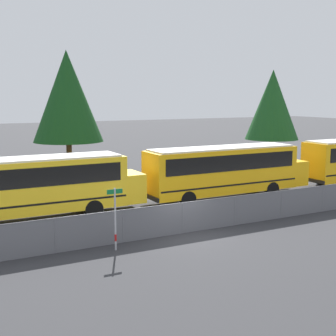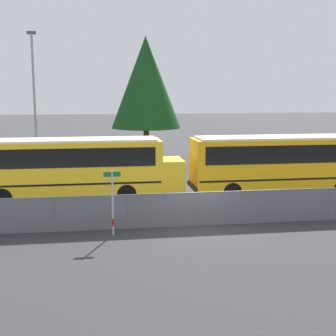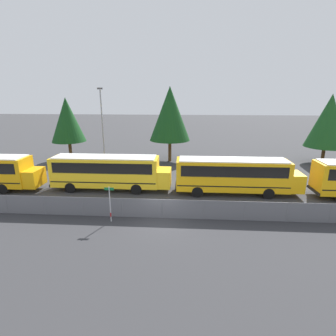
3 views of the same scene
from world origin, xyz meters
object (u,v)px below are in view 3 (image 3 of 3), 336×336
object	(u,v)px
school_bus_2	(234,174)
tree_1	(329,121)
tree_2	(170,114)
street_sign	(110,203)
tree_0	(67,120)
light_pole	(102,126)
school_bus_1	(108,170)

from	to	relation	value
school_bus_2	tree_1	size ratio (longest dim) A/B	1.26
tree_2	school_bus_2	bearing A→B (deg)	-60.89
school_bus_2	street_sign	distance (m)	11.82
tree_0	tree_1	distance (m)	34.83
tree_1	tree_2	size ratio (longest dim) A/B	0.90
light_pole	school_bus_2	bearing A→B (deg)	-28.68
light_pole	street_sign	bearing A→B (deg)	-71.64
school_bus_1	tree_1	size ratio (longest dim) A/B	1.26
tree_0	tree_1	xyz separation A→B (m)	(34.82, 0.46, 0.04)
school_bus_2	tree_0	bearing A→B (deg)	150.58
light_pole	tree_0	size ratio (longest dim) A/B	1.13
school_bus_1	tree_2	xyz separation A→B (m)	(5.30, 11.75, 4.53)
street_sign	tree_1	world-z (taller)	tree_1
tree_0	tree_2	world-z (taller)	tree_2
street_sign	tree_1	xyz separation A→B (m)	(24.02, 18.45, 4.25)
school_bus_2	tree_2	world-z (taller)	tree_2
light_pole	tree_0	xyz separation A→B (m)	(-6.04, 3.66, 0.35)
street_sign	light_pole	bearing A→B (deg)	108.36
school_bus_1	school_bus_2	size ratio (longest dim) A/B	1.00
school_bus_2	street_sign	bearing A→B (deg)	-148.01
street_sign	tree_1	distance (m)	30.59
light_pole	tree_2	xyz separation A→B (m)	(8.04, 4.00, 1.23)
street_sign	school_bus_1	bearing A→B (deg)	107.04
school_bus_1	tree_0	distance (m)	14.86
school_bus_1	tree_0	world-z (taller)	tree_0
street_sign	light_pole	distance (m)	15.59
school_bus_1	tree_1	xyz separation A→B (m)	(26.04, 11.87, 3.70)
street_sign	light_pole	size ratio (longest dim) A/B	0.28
street_sign	tree_0	distance (m)	21.40
street_sign	tree_1	bearing A→B (deg)	37.53
tree_2	tree_1	bearing A→B (deg)	0.34
light_pole	tree_1	bearing A→B (deg)	8.15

